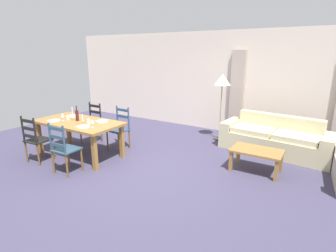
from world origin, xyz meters
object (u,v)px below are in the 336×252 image
dining_chair_near_left (36,139)px  coffee_cup_secondary (68,118)px  coffee_table (257,153)px  dining_chair_far_left (92,123)px  wine_glass_near_left (63,115)px  couch (275,139)px  dining_chair_near_right (64,149)px  wine_bottle (77,115)px  dining_table (78,125)px  standing_lamp (222,84)px  coffee_cup_primary (89,121)px  dining_chair_far_right (120,128)px  wine_glass_near_right (92,122)px

dining_chair_near_left → coffee_cup_secondary: 0.77m
coffee_cup_secondary → coffee_table: size_ratio=0.10×
dining_chair_far_left → coffee_cup_secondary: size_ratio=10.67×
wine_glass_near_left → coffee_table: size_ratio=0.18×
wine_glass_near_left → coffee_table: 3.99m
dining_chair_near_left → couch: (3.95, 3.10, -0.19)m
couch → dining_chair_near_left: bearing=-141.9°
dining_chair_near_left → wine_glass_near_left: dining_chair_near_left is taller
dining_chair_near_right → wine_bottle: wine_bottle is taller
coffee_table → wine_bottle: bearing=-161.8°
coffee_table → dining_table: bearing=-161.2°
dining_table → standing_lamp: 3.44m
dining_chair_far_left → wine_bottle: size_ratio=3.04×
coffee_cup_primary → dining_chair_far_left: bearing=134.9°
dining_chair_near_right → standing_lamp: bearing=63.2°
coffee_cup_secondary → wine_bottle: bearing=11.5°
dining_table → coffee_cup_secondary: bearing=-175.3°
dining_chair_near_left → dining_chair_near_right: bearing=-2.7°
dining_chair_far_right → wine_glass_near_left: bearing=-130.9°
wine_bottle → standing_lamp: standing_lamp is taller
dining_chair_far_left → wine_glass_near_right: 1.43m
dining_chair_near_left → wine_bottle: bearing=62.8°
dining_chair_near_right → dining_table: bearing=122.8°
dining_chair_near_right → coffee_cup_primary: size_ratio=10.67×
dining_table → coffee_cup_primary: size_ratio=21.11×
couch → coffee_table: couch is taller
dining_chair_far_left → coffee_cup_primary: bearing=-45.1°
dining_chair_near_left → coffee_cup_secondary: dining_chair_near_left is taller
coffee_cup_primary → couch: bearing=36.8°
dining_chair_far_left → coffee_cup_secondary: (0.14, -0.78, 0.32)m
dining_chair_near_right → wine_glass_near_left: bearing=141.9°
dining_chair_near_left → wine_glass_near_right: (1.03, 0.56, 0.38)m
wine_bottle → dining_table: bearing=-29.2°
dining_chair_far_right → coffee_table: (2.97, 0.40, -0.12)m
coffee_cup_secondary → standing_lamp: standing_lamp is taller
dining_chair_far_left → coffee_cup_primary: dining_chair_far_left is taller
wine_glass_near_left → coffee_cup_secondary: wine_glass_near_left is taller
dining_chair_far_right → wine_bottle: size_ratio=3.04×
dining_chair_near_left → coffee_cup_primary: (0.76, 0.71, 0.32)m
wine_glass_near_left → wine_glass_near_right: same height
dining_chair_far_left → wine_bottle: bearing=-62.3°
coffee_cup_secondary → standing_lamp: size_ratio=0.05×
dining_table → standing_lamp: standing_lamp is taller
dining_chair_far_left → standing_lamp: size_ratio=0.59×
dining_chair_near_left → couch: bearing=38.1°
dining_chair_far_left → dining_chair_far_right: size_ratio=1.00×
wine_bottle → coffee_table: (3.46, 1.14, -0.51)m
dining_chair_near_left → standing_lamp: bearing=51.7°
wine_bottle → coffee_cup_secondary: wine_bottle is taller
dining_table → coffee_table: dining_table is taller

